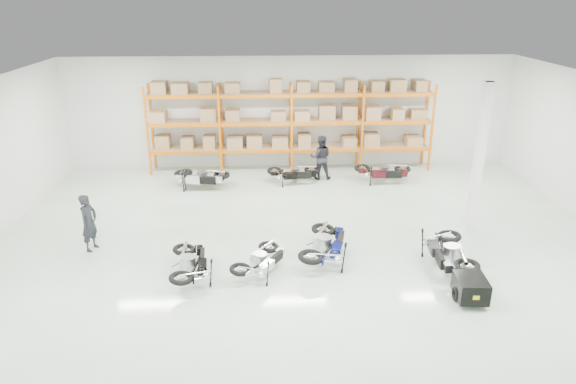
{
  "coord_description": "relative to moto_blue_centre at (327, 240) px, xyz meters",
  "views": [
    {
      "loc": [
        -1.12,
        -13.57,
        6.81
      ],
      "look_at": [
        -0.39,
        1.04,
        1.1
      ],
      "focal_mm": 32.0,
      "sensor_mm": 36.0,
      "label": 1
    }
  ],
  "objects": [
    {
      "name": "moto_back_a",
      "position": [
        -3.99,
        5.9,
        -0.1
      ],
      "size": [
        1.84,
        1.2,
        1.1
      ],
      "primitive_type": null,
      "rotation": [
        0.0,
        -0.09,
        1.35
      ],
      "color": "navy",
      "rests_on": "ground"
    },
    {
      "name": "room",
      "position": [
        -0.53,
        1.3,
        1.63
      ],
      "size": [
        18.0,
        18.0,
        18.0
      ],
      "color": "silver",
      "rests_on": "ground"
    },
    {
      "name": "moto_black_far_left",
      "position": [
        -3.52,
        -0.75,
        -0.08
      ],
      "size": [
        1.03,
        1.83,
        1.14
      ],
      "primitive_type": null,
      "rotation": [
        0.0,
        -0.09,
        3.23
      ],
      "color": "black",
      "rests_on": "ground"
    },
    {
      "name": "moto_blue_centre",
      "position": [
        0.0,
        0.0,
        0.0
      ],
      "size": [
        1.55,
        2.22,
        1.3
      ],
      "primitive_type": null,
      "rotation": [
        0.0,
        -0.09,
        2.84
      ],
      "color": "#070C48",
      "rests_on": "ground"
    },
    {
      "name": "structural_column",
      "position": [
        4.67,
        1.8,
        1.63
      ],
      "size": [
        0.25,
        0.25,
        4.5
      ],
      "primitive_type": "cube",
      "color": "white",
      "rests_on": "ground"
    },
    {
      "name": "moto_back_d",
      "position": [
        2.9,
        6.04,
        -0.05
      ],
      "size": [
        1.93,
        1.1,
        1.19
      ],
      "primitive_type": null,
      "rotation": [
        0.0,
        -0.09,
        1.47
      ],
      "color": "#380B11",
      "rests_on": "ground"
    },
    {
      "name": "moto_touring_right",
      "position": [
        3.14,
        -0.52,
        -0.01
      ],
      "size": [
        1.13,
        2.04,
        1.28
      ],
      "primitive_type": null,
      "rotation": [
        0.0,
        -0.09,
        -0.08
      ],
      "color": "black",
      "rests_on": "ground"
    },
    {
      "name": "person_back",
      "position": [
        0.55,
        6.55,
        0.25
      ],
      "size": [
        0.89,
        0.71,
        1.73
      ],
      "primitive_type": "imported",
      "rotation": [
        0.0,
        0.0,
        3.07
      ],
      "color": "black",
      "rests_on": "ground"
    },
    {
      "name": "trailer",
      "position": [
        3.14,
        -2.12,
        -0.26
      ],
      "size": [
        0.76,
        1.45,
        0.6
      ],
      "rotation": [
        0.0,
        0.0,
        -0.08
      ],
      "color": "black",
      "rests_on": "ground"
    },
    {
      "name": "person_left",
      "position": [
        -6.54,
        0.98,
        0.21
      ],
      "size": [
        0.56,
        0.69,
        1.65
      ],
      "primitive_type": "imported",
      "rotation": [
        0.0,
        0.0,
        1.26
      ],
      "color": "black",
      "rests_on": "ground"
    },
    {
      "name": "moto_silver_left",
      "position": [
        -1.75,
        -0.63,
        -0.12
      ],
      "size": [
        1.55,
        1.82,
        1.06
      ],
      "primitive_type": null,
      "rotation": [
        0.0,
        -0.09,
        2.59
      ],
      "color": "silver",
      "rests_on": "ground"
    },
    {
      "name": "moto_back_b",
      "position": [
        -4.0,
        5.74,
        -0.06
      ],
      "size": [
        1.94,
        1.19,
        1.17
      ],
      "primitive_type": null,
      "rotation": [
        0.0,
        -0.09,
        1.4
      ],
      "color": "silver",
      "rests_on": "ground"
    },
    {
      "name": "moto_back_c",
      "position": [
        -0.5,
        6.12,
        -0.09
      ],
      "size": [
        1.78,
        0.97,
        1.12
      ],
      "primitive_type": null,
      "rotation": [
        0.0,
        -0.09,
        1.63
      ],
      "color": "black",
      "rests_on": "ground"
    },
    {
      "name": "pallet_rack",
      "position": [
        -0.53,
        7.75,
        1.64
      ],
      "size": [
        11.28,
        0.98,
        3.62
      ],
      "color": "#D6600B",
      "rests_on": "ground"
    }
  ]
}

